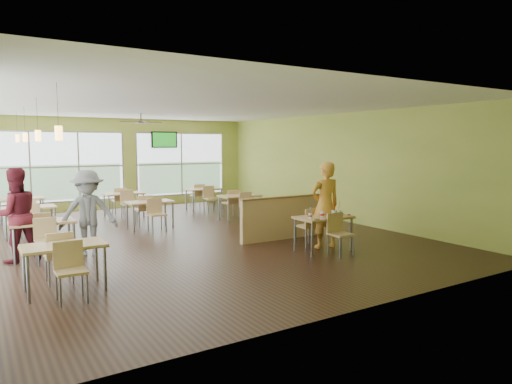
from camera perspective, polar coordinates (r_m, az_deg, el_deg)
room at (r=11.31m, az=-9.35°, el=2.44°), size 12.00×12.04×3.20m
window_bays at (r=13.63m, az=-24.78°, el=2.04°), size 9.24×10.24×2.38m
main_table at (r=9.90m, az=8.43°, el=-3.69°), size 1.22×1.52×0.87m
half_wall_divider at (r=11.04m, az=3.54°, el=-3.20°), size 2.40×0.14×1.04m
dining_tables at (r=12.68m, az=-16.65°, el=-1.75°), size 6.92×8.72×0.87m
pendant_lights at (r=11.16m, az=-26.26°, el=6.25°), size 0.11×7.31×0.86m
ceiling_fan at (r=14.12m, az=-14.18°, el=8.50°), size 1.25×1.25×0.29m
tv_backwall at (r=17.44m, az=-11.39°, el=6.42°), size 1.00×0.07×0.60m
man_plaid at (r=10.14m, az=8.63°, el=-1.62°), size 0.76×0.56×1.91m
patron_maroon at (r=9.99m, az=-27.88°, el=-2.56°), size 1.02×0.86×1.84m
patron_grey at (r=9.99m, az=-20.25°, el=-2.46°), size 1.24×0.86×1.76m
cup_blue at (r=9.52m, az=6.81°, el=-2.95°), size 0.08×0.08×0.31m
cup_yellow at (r=9.67m, az=8.28°, el=-2.78°), size 0.10×0.10×0.35m
cup_red_near at (r=9.80m, az=9.70°, el=-2.66°), size 0.10×0.10×0.38m
cup_red_far at (r=9.86m, az=10.34°, el=-2.63°), size 0.10×0.10×0.37m
food_basket at (r=10.21m, az=9.57°, el=-2.54°), size 0.27×0.27×0.06m
ketchup_cup at (r=10.09m, az=11.54°, el=-2.80°), size 0.06×0.06×0.03m
wrapper_left at (r=9.37m, az=7.59°, el=-3.38°), size 0.16×0.15×0.04m
wrapper_mid at (r=10.07m, az=8.29°, el=-2.69°), size 0.26×0.25×0.05m
wrapper_right at (r=9.75m, az=10.23°, el=-3.04°), size 0.18×0.17×0.04m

